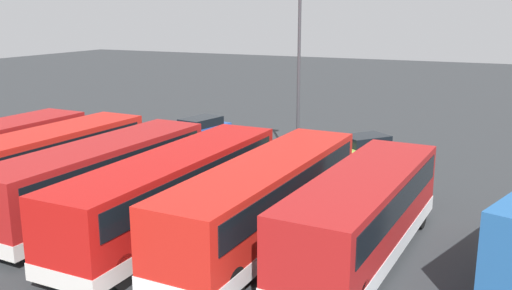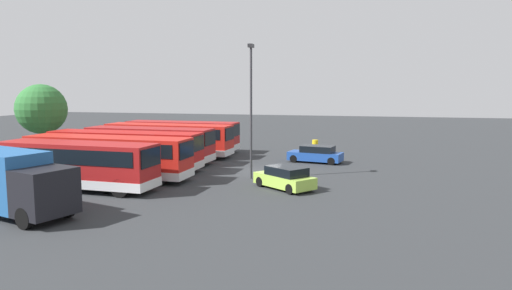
# 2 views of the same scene
# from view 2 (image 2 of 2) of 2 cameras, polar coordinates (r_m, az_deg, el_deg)

# --- Properties ---
(ground_plane) EXTENTS (140.00, 140.00, 0.00)m
(ground_plane) POSITION_cam_2_polar(r_m,az_deg,el_deg) (36.10, 0.83, -3.18)
(ground_plane) COLOR #2D3033
(bus_single_deck_near_end) EXTENTS (3.11, 10.35, 2.95)m
(bus_single_deck_near_end) POSITION_cam_2_polar(r_m,az_deg,el_deg) (31.59, -20.52, -2.13)
(bus_single_deck_near_end) COLOR #A51919
(bus_single_deck_near_end) RESTS_ON ground
(bus_single_deck_second) EXTENTS (2.94, 11.92, 2.95)m
(bus_single_deck_second) POSITION_cam_2_polar(r_m,az_deg,el_deg) (34.53, -17.26, -1.24)
(bus_single_deck_second) COLOR red
(bus_single_deck_second) RESTS_ON ground
(bus_single_deck_third) EXTENTS (2.78, 12.00, 2.95)m
(bus_single_deck_third) POSITION_cam_2_polar(r_m,az_deg,el_deg) (37.80, -15.34, -0.48)
(bus_single_deck_third) COLOR #B71411
(bus_single_deck_third) RESTS_ON ground
(bus_single_deck_fourth) EXTENTS (3.05, 11.00, 2.95)m
(bus_single_deck_fourth) POSITION_cam_2_polar(r_m,az_deg,el_deg) (40.91, -12.58, 0.15)
(bus_single_deck_fourth) COLOR #A51919
(bus_single_deck_fourth) RESTS_ON ground
(bus_single_deck_fifth) EXTENTS (3.05, 11.90, 2.95)m
(bus_single_deck_fifth) POSITION_cam_2_polar(r_m,az_deg,el_deg) (44.30, -10.37, 0.72)
(bus_single_deck_fifth) COLOR red
(bus_single_deck_fifth) RESTS_ON ground
(bus_single_deck_sixth) EXTENTS (2.94, 11.21, 2.95)m
(bus_single_deck_sixth) POSITION_cam_2_polar(r_m,az_deg,el_deg) (47.36, -8.80, 1.16)
(bus_single_deck_sixth) COLOR #A51919
(bus_single_deck_sixth) RESTS_ON ground
(box_truck_blue) EXTENTS (4.59, 7.90, 3.20)m
(box_truck_blue) POSITION_cam_2_polar(r_m,az_deg,el_deg) (26.84, -27.48, -3.85)
(box_truck_blue) COLOR #235999
(box_truck_blue) RESTS_ON ground
(car_hatchback_silver) EXTENTS (2.62, 4.73, 1.43)m
(car_hatchback_silver) POSITION_cam_2_polar(r_m,az_deg,el_deg) (40.59, 7.15, -1.10)
(car_hatchback_silver) COLOR #1E479E
(car_hatchback_silver) RESTS_ON ground
(car_small_green) EXTENTS (3.90, 4.29, 1.43)m
(car_small_green) POSITION_cam_2_polar(r_m,az_deg,el_deg) (30.03, 3.47, -3.93)
(car_small_green) COLOR #A5D14C
(car_small_green) RESTS_ON ground
(lamp_post_tall) EXTENTS (0.70, 0.30, 9.23)m
(lamp_post_tall) POSITION_cam_2_polar(r_m,az_deg,el_deg) (32.83, -0.60, 5.13)
(lamp_post_tall) COLOR #38383D
(lamp_post_tall) RESTS_ON ground
(waste_bin_yellow) EXTENTS (0.60, 0.60, 0.95)m
(waste_bin_yellow) POSITION_cam_2_polar(r_m,az_deg,el_deg) (49.18, 7.06, 0.06)
(waste_bin_yellow) COLOR yellow
(waste_bin_yellow) RESTS_ON ground
(tree_leftmost) EXTENTS (4.55, 4.55, 6.60)m
(tree_leftmost) POSITION_cam_2_polar(r_m,az_deg,el_deg) (48.00, -24.21, 3.92)
(tree_leftmost) COLOR #4C3823
(tree_leftmost) RESTS_ON ground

